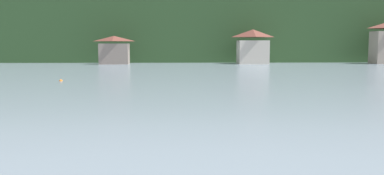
% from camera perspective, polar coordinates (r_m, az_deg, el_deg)
% --- Properties ---
extents(wooded_hillside, '(352.00, 68.98, 30.84)m').
position_cam_1_polar(wooded_hillside, '(131.56, -9.76, 7.09)').
color(wooded_hillside, '#2D4C28').
rests_on(wooded_hillside, ground_plane).
extents(shore_building_west, '(6.47, 3.42, 6.02)m').
position_cam_1_polar(shore_building_west, '(85.85, -11.22, 5.29)').
color(shore_building_west, gray).
rests_on(shore_building_west, ground_plane).
extents(shore_building_westcentral, '(6.74, 5.04, 7.46)m').
position_cam_1_polar(shore_building_westcentral, '(86.90, 8.80, 5.81)').
color(shore_building_westcentral, beige).
rests_on(shore_building_westcentral, ground_plane).
extents(mooring_buoy_mid, '(0.38, 0.38, 0.38)m').
position_cam_1_polar(mooring_buoy_mid, '(46.87, -18.49, 0.89)').
color(mooring_buoy_mid, orange).
rests_on(mooring_buoy_mid, ground_plane).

